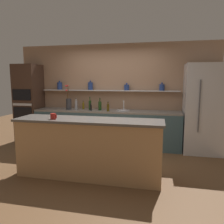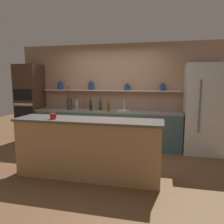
{
  "view_description": "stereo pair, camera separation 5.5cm",
  "coord_description": "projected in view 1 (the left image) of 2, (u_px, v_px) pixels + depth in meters",
  "views": [
    {
      "loc": [
        1.16,
        -4.07,
        1.67
      ],
      "look_at": [
        0.21,
        0.32,
        1.02
      ],
      "focal_mm": 35.0,
      "sensor_mm": 36.0,
      "label": 1
    },
    {
      "loc": [
        1.21,
        -4.06,
        1.67
      ],
      "look_at": [
        0.21,
        0.32,
        1.02
      ],
      "focal_mm": 35.0,
      "sensor_mm": 36.0,
      "label": 2
    }
  ],
  "objects": [
    {
      "name": "bottle_wine_0",
      "position": [
        90.0,
        105.0,
        5.55
      ],
      "size": [
        0.07,
        0.07,
        0.33
      ],
      "color": "#193814",
      "rests_on": "back_counter_unit"
    },
    {
      "name": "bottle_sauce_1",
      "position": [
        91.0,
        107.0,
        5.46
      ],
      "size": [
        0.05,
        0.05,
        0.18
      ],
      "color": "black",
      "rests_on": "back_counter_unit"
    },
    {
      "name": "coffee_mug",
      "position": [
        53.0,
        116.0,
        3.68
      ],
      "size": [
        0.11,
        0.09,
        0.1
      ],
      "color": "maroon",
      "rests_on": "island_counter"
    },
    {
      "name": "refrigerator",
      "position": [
        203.0,
        109.0,
        4.98
      ],
      "size": [
        0.87,
        0.73,
        2.04
      ],
      "color": "#B7B7BC",
      "rests_on": "ground_plane"
    },
    {
      "name": "flower_vase",
      "position": [
        69.0,
        103.0,
        5.65
      ],
      "size": [
        0.16,
        0.18,
        0.64
      ],
      "color": "#2D2D33",
      "rests_on": "back_counter_unit"
    },
    {
      "name": "back_counter_unit",
      "position": [
        106.0,
        128.0,
        5.58
      ],
      "size": [
        3.68,
        0.62,
        0.92
      ],
      "color": "#334C56",
      "rests_on": "ground_plane"
    },
    {
      "name": "bottle_wine_5",
      "position": [
        100.0,
        106.0,
        5.51
      ],
      "size": [
        0.08,
        0.08,
        0.31
      ],
      "color": "#193814",
      "rests_on": "back_counter_unit"
    },
    {
      "name": "bottle_oil_3",
      "position": [
        83.0,
        106.0,
        5.74
      ],
      "size": [
        0.05,
        0.05,
        0.22
      ],
      "color": "brown",
      "rests_on": "back_counter_unit"
    },
    {
      "name": "bottle_oil_2",
      "position": [
        108.0,
        107.0,
        5.31
      ],
      "size": [
        0.06,
        0.06,
        0.24
      ],
      "color": "#47380A",
      "rests_on": "back_counter_unit"
    },
    {
      "name": "ground_plane",
      "position": [
        98.0,
        163.0,
        4.42
      ],
      "size": [
        12.0,
        12.0,
        0.0
      ],
      "primitive_type": "plane",
      "color": "brown"
    },
    {
      "name": "bottle_spirit_4",
      "position": [
        76.0,
        105.0,
        5.66
      ],
      "size": [
        0.07,
        0.07,
        0.29
      ],
      "color": "gray",
      "rests_on": "back_counter_unit"
    },
    {
      "name": "back_wall_unit",
      "position": [
        114.0,
        94.0,
        5.78
      ],
      "size": [
        5.2,
        0.28,
        2.6
      ],
      "color": "#937056",
      "rests_on": "ground_plane"
    },
    {
      "name": "island_counter",
      "position": [
        89.0,
        148.0,
        3.77
      ],
      "size": [
        2.53,
        0.61,
        1.02
      ],
      "color": "tan",
      "rests_on": "ground_plane"
    },
    {
      "name": "oven_tower",
      "position": [
        29.0,
        104.0,
        5.95
      ],
      "size": [
        0.61,
        0.64,
        2.09
      ],
      "color": "#3D281E",
      "rests_on": "ground_plane"
    },
    {
      "name": "sink_fixture",
      "position": [
        123.0,
        110.0,
        5.43
      ],
      "size": [
        0.31,
        0.31,
        0.25
      ],
      "color": "#B7B7BC",
      "rests_on": "back_counter_unit"
    }
  ]
}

